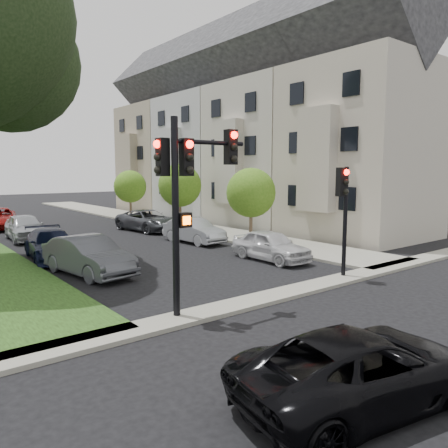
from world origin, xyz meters
TOP-DOWN VIEW (x-y plane):
  - ground at (0.00, 0.00)m, footprint 140.00×140.00m
  - sidewalk_right at (6.75, 24.00)m, footprint 3.50×44.00m
  - sidewalk_cross at (0.00, 2.00)m, footprint 60.00×1.00m
  - house_a at (12.45, 8.00)m, footprint 7.70×7.55m
  - house_b at (12.45, 15.50)m, footprint 7.70×7.55m
  - house_c at (12.45, 23.00)m, footprint 7.70×7.55m
  - house_d at (12.45, 30.50)m, footprint 7.70×7.55m
  - small_tree_a at (6.20, 10.49)m, footprint 2.72×2.72m
  - small_tree_b at (6.20, 17.74)m, footprint 2.93×2.93m
  - small_tree_c at (6.20, 25.24)m, footprint 2.63×2.63m
  - traffic_signal_main at (-3.38, 2.23)m, footprint 2.58×0.66m
  - traffic_signal_secondary at (3.23, 2.19)m, footprint 0.55×0.44m
  - car_cross_near at (-3.60, -3.34)m, footprint 4.92×2.92m
  - car_parked_0 at (3.52, 6.16)m, footprint 1.62×3.96m
  - car_parked_1 at (3.55, 12.18)m, footprint 1.72×4.15m
  - car_parked_2 at (3.82, 17.91)m, footprint 2.83×5.18m
  - car_parked_5 at (-3.79, 8.48)m, footprint 2.26×4.67m
  - car_parked_6 at (-3.96, 12.38)m, footprint 2.37×4.77m
  - car_parked_7 at (-3.50, 18.75)m, footprint 2.04×4.49m

SIDE VIEW (x-z plane):
  - ground at x=0.00m, z-range 0.00..0.00m
  - sidewalk_right at x=6.75m, z-range 0.00..0.12m
  - sidewalk_cross at x=0.00m, z-range 0.00..0.12m
  - car_cross_near at x=-3.60m, z-range 0.00..1.28m
  - car_parked_6 at x=-3.96m, z-range 0.00..1.33m
  - car_parked_1 at x=3.55m, z-range 0.00..1.33m
  - car_parked_0 at x=3.52m, z-range 0.00..1.34m
  - car_parked_2 at x=3.82m, z-range 0.00..1.38m
  - car_parked_5 at x=-3.79m, z-range 0.00..1.48m
  - car_parked_7 at x=-3.50m, z-range 0.00..1.49m
  - small_tree_c at x=6.20m, z-range 0.65..4.60m
  - small_tree_a at x=6.20m, z-range 0.67..4.76m
  - traffic_signal_secondary at x=3.23m, z-range 0.80..4.88m
  - small_tree_b at x=6.20m, z-range 0.72..5.11m
  - traffic_signal_main at x=-3.38m, z-range 1.01..6.31m
  - house_a at x=12.45m, z-range -1.05..14.92m
  - house_b at x=12.45m, z-range -1.05..14.92m
  - house_c at x=12.45m, z-range -1.05..14.92m
  - house_d at x=12.45m, z-range -1.05..14.92m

